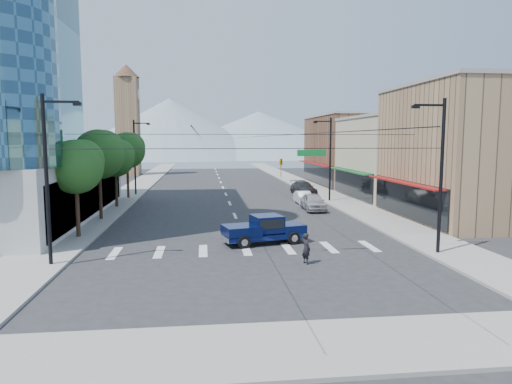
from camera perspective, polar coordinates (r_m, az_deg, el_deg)
The scene contains 22 objects.
ground at distance 26.59m, azimuth -0.52°, elevation -7.98°, with size 160.00×160.00×0.00m, color #28282B.
sidewalk_left at distance 66.57m, azimuth -14.60°, elevation 0.67°, with size 4.00×120.00×0.15m, color gray.
sidewalk_right at distance 67.55m, azimuth 5.99°, elevation 0.93°, with size 4.00×120.00×0.15m, color gray.
sidewalk_cross at distance 15.36m, azimuth 4.55°, elevation -18.93°, with size 28.00×4.00×0.15m, color gray.
shop_near at distance 42.26m, azimuth 26.00°, elevation 4.31°, with size 12.00×14.00×11.00m, color #8C6B4C.
shop_mid at distance 54.60m, azimuth 18.02°, elevation 3.96°, with size 12.00×14.00×9.00m, color tan.
shop_far at distance 69.45m, azimuth 12.52°, elevation 5.03°, with size 12.00×18.00×10.00m, color brown.
clock_tower at distance 88.76m, azimuth -15.75°, elevation 8.89°, with size 4.80×4.80×20.40m.
mountain_left at distance 176.07m, azimuth -10.74°, elevation 7.87°, with size 80.00×80.00×22.00m, color gray.
mountain_right at distance 187.00m, azimuth 0.34°, elevation 7.29°, with size 90.00×90.00×18.00m, color gray.
tree_near at distance 32.81m, azimuth -21.37°, elevation 3.17°, with size 3.65×3.64×6.71m.
tree_midnear at distance 39.59m, azimuth -18.85°, elevation 4.65°, with size 4.09×4.09×7.52m.
tree_midfar at distance 46.47m, azimuth -17.01°, elevation 4.20°, with size 3.65×3.64×6.71m.
tree_far at distance 53.36m, azimuth -15.69°, elevation 5.16°, with size 4.09×4.09×7.52m.
signal_rig at distance 24.85m, azimuth 0.16°, elevation 1.87°, with size 21.80×0.20×9.00m.
lamp_pole_nw at distance 56.18m, azimuth -14.80°, elevation 4.58°, with size 2.00×0.25×9.00m.
lamp_pole_ne at distance 49.48m, azimuth 9.11°, elevation 4.48°, with size 2.00×0.25×9.00m.
pickup_truck at distance 29.49m, azimuth 0.98°, elevation -4.63°, with size 5.69×3.12×1.83m.
pedestrian at distance 24.92m, azimuth 6.29°, elevation -7.03°, with size 0.61×0.40×1.68m, color black.
parked_car_near at distance 43.54m, azimuth 7.16°, elevation -1.23°, with size 1.91×4.76×1.62m, color #B1B0B5.
parked_car_mid at distance 47.53m, azimuth 5.98°, elevation -0.73°, with size 1.41×4.05×1.34m, color white.
parked_car_far at distance 55.83m, azimuth 5.96°, elevation 0.48°, with size 2.21×5.45×1.58m, color #28282A.
Camera 1 is at (-2.74, -25.59, 6.69)m, focal length 32.00 mm.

